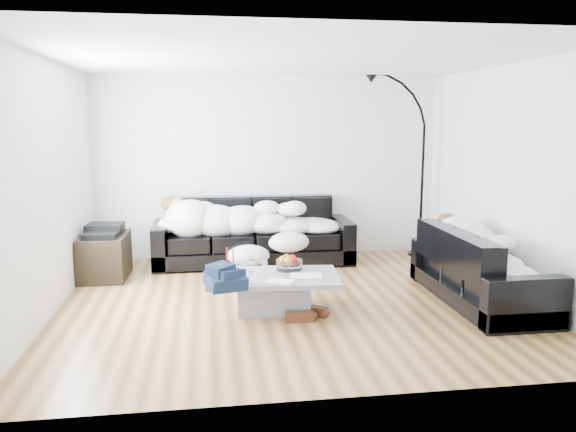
{
  "coord_description": "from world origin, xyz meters",
  "views": [
    {
      "loc": [
        -0.9,
        -5.9,
        1.96
      ],
      "look_at": [
        0.0,
        0.3,
        0.9
      ],
      "focal_mm": 35.0,
      "sensor_mm": 36.0,
      "label": 1
    }
  ],
  "objects": [
    {
      "name": "sleeper_back",
      "position": [
        -0.28,
        1.71,
        0.65
      ],
      "size": [
        2.31,
        0.8,
        0.46
      ],
      "primitive_type": null,
      "color": "white",
      "rests_on": "sofa_back"
    },
    {
      "name": "candle_right",
      "position": [
        -0.64,
        -0.03,
        0.5
      ],
      "size": [
        0.05,
        0.05,
        0.23
      ],
      "primitive_type": "cylinder",
      "rotation": [
        0.0,
        0.0,
        -0.09
      ],
      "color": "maroon",
      "rests_on": "coffee_table"
    },
    {
      "name": "coffee_table",
      "position": [
        -0.24,
        -0.33,
        0.19
      ],
      "size": [
        1.4,
        0.9,
        0.39
      ],
      "primitive_type": "cube",
      "rotation": [
        0.0,
        0.0,
        -0.09
      ],
      "color": "#939699",
      "rests_on": "ground"
    },
    {
      "name": "ground",
      "position": [
        0.0,
        0.0,
        0.0
      ],
      "size": [
        5.0,
        5.0,
        0.0
      ],
      "primitive_type": "plane",
      "color": "brown",
      "rests_on": "ground"
    },
    {
      "name": "ceiling",
      "position": [
        0.0,
        0.0,
        2.6
      ],
      "size": [
        5.0,
        5.0,
        0.0
      ],
      "primitive_type": "plane",
      "color": "white",
      "rests_on": "ground"
    },
    {
      "name": "teal_cushion",
      "position": [
        1.97,
        0.28,
        0.72
      ],
      "size": [
        0.42,
        0.38,
        0.2
      ],
      "primitive_type": "ellipsoid",
      "rotation": [
        0.0,
        0.0,
        0.24
      ],
      "color": "#0F694E",
      "rests_on": "sofa_right"
    },
    {
      "name": "av_cabinet",
      "position": [
        -2.2,
        1.26,
        0.28
      ],
      "size": [
        0.57,
        0.81,
        0.55
      ],
      "primitive_type": "cube",
      "rotation": [
        0.0,
        0.0,
        -0.02
      ],
      "color": "black",
      "rests_on": "ground"
    },
    {
      "name": "wine_glass_b",
      "position": [
        -0.62,
        -0.27,
        0.47
      ],
      "size": [
        0.08,
        0.08,
        0.16
      ],
      "primitive_type": "cylinder",
      "rotation": [
        0.0,
        0.0,
        0.25
      ],
      "color": "white",
      "rests_on": "coffee_table"
    },
    {
      "name": "navy_jacket",
      "position": [
        -0.77,
        -0.63,
        0.56
      ],
      "size": [
        0.48,
        0.45,
        0.19
      ],
      "primitive_type": null,
      "rotation": [
        0.0,
        0.0,
        0.44
      ],
      "color": "black",
      "rests_on": "coffee_table"
    },
    {
      "name": "stereo",
      "position": [
        -2.2,
        1.26,
        0.62
      ],
      "size": [
        0.46,
        0.37,
        0.13
      ],
      "primitive_type": "cube",
      "rotation": [
        0.0,
        0.0,
        -0.07
      ],
      "color": "black",
      "rests_on": "av_cabinet"
    },
    {
      "name": "sofa_back",
      "position": [
        -0.28,
        1.76,
        0.45
      ],
      "size": [
        2.73,
        0.95,
        0.89
      ],
      "primitive_type": "cube",
      "color": "black",
      "rests_on": "ground"
    },
    {
      "name": "newspaper_b",
      "position": [
        -0.21,
        -0.58,
        0.4
      ],
      "size": [
        0.31,
        0.27,
        0.01
      ],
      "primitive_type": "cube",
      "rotation": [
        0.0,
        0.0,
        -0.4
      ],
      "color": "silver",
      "rests_on": "coffee_table"
    },
    {
      "name": "wine_glass_a",
      "position": [
        -0.47,
        -0.18,
        0.48
      ],
      "size": [
        0.09,
        0.09,
        0.17
      ],
      "primitive_type": "cylinder",
      "rotation": [
        0.0,
        0.0,
        -0.33
      ],
      "color": "white",
      "rests_on": "coffee_table"
    },
    {
      "name": "sofa_right",
      "position": [
        2.03,
        -0.33,
        0.4
      ],
      "size": [
        0.85,
        1.97,
        0.8
      ],
      "primitive_type": "cube",
      "rotation": [
        0.0,
        0.0,
        1.57
      ],
      "color": "black",
      "rests_on": "ground"
    },
    {
      "name": "candle_left",
      "position": [
        -0.71,
        -0.12,
        0.52
      ],
      "size": [
        0.05,
        0.05,
        0.26
      ],
      "primitive_type": "cylinder",
      "rotation": [
        0.0,
        0.0,
        0.06
      ],
      "color": "maroon",
      "rests_on": "coffee_table"
    },
    {
      "name": "sleeper_right",
      "position": [
        2.03,
        -0.33,
        0.63
      ],
      "size": [
        0.71,
        1.69,
        0.41
      ],
      "primitive_type": null,
      "rotation": [
        0.0,
        0.0,
        1.57
      ],
      "color": "white",
      "rests_on": "sofa_right"
    },
    {
      "name": "wall_left",
      "position": [
        -2.5,
        0.0,
        1.3
      ],
      "size": [
        0.02,
        4.5,
        2.6
      ],
      "primitive_type": "cube",
      "color": "silver",
      "rests_on": "ground"
    },
    {
      "name": "newspaper_a",
      "position": [
        0.09,
        -0.4,
        0.4
      ],
      "size": [
        0.36,
        0.29,
        0.01
      ],
      "primitive_type": "cube",
      "rotation": [
        0.0,
        0.0,
        -0.14
      ],
      "color": "silver",
      "rests_on": "coffee_table"
    },
    {
      "name": "wine_glass_c",
      "position": [
        -0.34,
        -0.33,
        0.47
      ],
      "size": [
        0.08,
        0.08,
        0.17
      ],
      "primitive_type": "cylinder",
      "rotation": [
        0.0,
        0.0,
        0.19
      ],
      "color": "white",
      "rests_on": "coffee_table"
    },
    {
      "name": "wall_right",
      "position": [
        2.5,
        0.0,
        1.3
      ],
      "size": [
        0.02,
        4.5,
        2.6
      ],
      "primitive_type": "cube",
      "color": "silver",
      "rests_on": "ground"
    },
    {
      "name": "wall_back",
      "position": [
        0.0,
        2.25,
        1.3
      ],
      "size": [
        5.0,
        0.02,
        2.6
      ],
      "primitive_type": "cube",
      "color": "silver",
      "rests_on": "ground"
    },
    {
      "name": "floor_lamp",
      "position": [
        2.2,
        1.87,
        1.17
      ],
      "size": [
        0.87,
        0.38,
        2.34
      ],
      "primitive_type": null,
      "rotation": [
        0.0,
        0.0,
        -0.05
      ],
      "color": "black",
      "rests_on": "ground"
    },
    {
      "name": "fruit_bowl",
      "position": [
        -0.05,
        -0.14,
        0.48
      ],
      "size": [
        0.33,
        0.33,
        0.17
      ],
      "primitive_type": "cylinder",
      "rotation": [
        0.0,
        0.0,
        0.2
      ],
      "color": "white",
      "rests_on": "coffee_table"
    },
    {
      "name": "shoes",
      "position": [
        0.06,
        -0.59,
        0.05
      ],
      "size": [
        0.55,
        0.45,
        0.11
      ],
      "primitive_type": null,
      "rotation": [
        0.0,
        0.0,
        -0.26
      ],
      "color": "#472311",
      "rests_on": "ground"
    }
  ]
}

